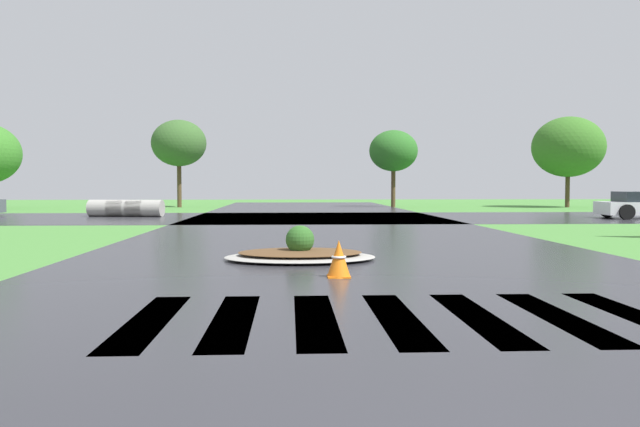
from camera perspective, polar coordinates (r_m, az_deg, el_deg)
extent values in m
cube|color=#2B2B30|center=(12.41, 2.74, -4.19)|extent=(11.17, 80.00, 0.01)
cube|color=#2B2B30|center=(28.22, -0.34, -0.37)|extent=(90.00, 10.05, 0.01)
cube|color=white|center=(7.20, -15.07, -9.26)|extent=(0.45, 2.89, 0.01)
cube|color=white|center=(7.06, -7.82, -9.42)|extent=(0.45, 2.89, 0.01)
cube|color=white|center=(7.04, -0.41, -9.43)|extent=(0.45, 2.89, 0.01)
cube|color=white|center=(7.14, 6.93, -9.29)|extent=(0.45, 2.89, 0.01)
cube|color=white|center=(7.34, 13.96, -9.02)|extent=(0.45, 2.89, 0.01)
cube|color=white|center=(7.64, 20.51, -8.64)|extent=(0.45, 2.89, 0.01)
cube|color=white|center=(8.04, 26.48, -8.20)|extent=(0.45, 2.89, 0.01)
ellipsoid|color=#9E9B93|center=(12.41, -1.81, -3.92)|extent=(2.95, 2.04, 0.12)
ellipsoid|color=brown|center=(12.40, -1.81, -3.51)|extent=(2.42, 1.68, 0.10)
sphere|color=#2D6023|center=(12.38, -1.81, -2.36)|extent=(0.56, 0.56, 0.56)
cylinder|color=black|center=(31.34, 24.40, 0.28)|extent=(0.66, 0.27, 0.64)
cylinder|color=black|center=(29.57, 25.84, 0.12)|extent=(0.66, 0.27, 0.64)
cylinder|color=#9E9B93|center=(30.77, -18.58, 0.46)|extent=(1.76, 1.03, 0.78)
cylinder|color=#9E9B93|center=(30.40, -17.04, 0.46)|extent=(1.76, 1.03, 0.78)
cylinder|color=#9E9B93|center=(30.06, -15.47, 0.45)|extent=(1.76, 1.03, 0.78)
cone|color=orange|center=(10.08, 1.70, -4.09)|extent=(0.38, 0.38, 0.60)
torus|color=white|center=(10.08, 1.70, -3.92)|extent=(0.24, 0.24, 0.04)
cube|color=orange|center=(10.12, 1.69, -5.68)|extent=(0.36, 0.36, 0.03)
cylinder|color=#4C3823|center=(42.02, -12.52, 2.54)|extent=(0.28, 0.28, 2.92)
ellipsoid|color=#365D29|center=(42.10, -12.56, 6.20)|extent=(3.51, 3.51, 2.99)
cylinder|color=#4C3823|center=(41.82, 6.60, 2.35)|extent=(0.28, 0.28, 2.57)
ellipsoid|color=#2A6524|center=(41.88, 6.62, 5.62)|extent=(3.16, 3.16, 2.69)
cylinder|color=#4C3823|center=(44.01, 21.34, 2.02)|extent=(0.28, 0.28, 2.30)
ellipsoid|color=#366D23|center=(44.08, 21.40, 5.59)|extent=(4.57, 4.57, 3.88)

